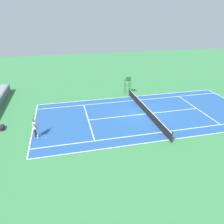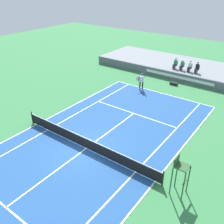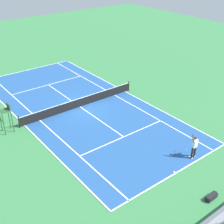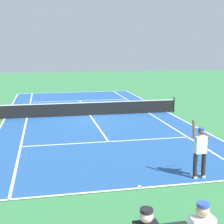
{
  "view_description": "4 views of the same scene",
  "coord_description": "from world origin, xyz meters",
  "views": [
    {
      "loc": [
        -19.88,
        8.63,
        10.23
      ],
      "look_at": [
        -0.67,
        4.01,
        1.0
      ],
      "focal_mm": 34.15,
      "sensor_mm": 36.0,
      "label": 1
    },
    {
      "loc": [
        9.91,
        -10.36,
        10.77
      ],
      "look_at": [
        -0.67,
        4.01,
        1.0
      ],
      "focal_mm": 39.68,
      "sensor_mm": 36.0,
      "label": 2
    },
    {
      "loc": [
        13.15,
        21.96,
        13.53
      ],
      "look_at": [
        -0.67,
        4.01,
        1.0
      ],
      "focal_mm": 49.36,
      "sensor_mm": 36.0,
      "label": 3
    },
    {
      "loc": [
        2.95,
        21.57,
        4.51
      ],
      "look_at": [
        -0.67,
        4.01,
        1.0
      ],
      "focal_mm": 53.17,
      "sensor_mm": 36.0,
      "label": 4
    }
  ],
  "objects": [
    {
      "name": "tennis_ball",
      "position": [
        -2.61,
        10.58,
        0.03
      ],
      "size": [
        0.07,
        0.07,
        0.07
      ],
      "primitive_type": "sphere",
      "color": "#D1E533",
      "rests_on": "ground"
    },
    {
      "name": "net",
      "position": [
        0.0,
        0.0,
        0.52
      ],
      "size": [
        11.98,
        0.1,
        1.07
      ],
      "color": "black",
      "rests_on": "ground"
    },
    {
      "name": "umpire_chair",
      "position": [
        6.84,
        0.0,
        1.56
      ],
      "size": [
        0.77,
        0.77,
        2.44
      ],
      "color": "#2D562D",
      "rests_on": "ground"
    },
    {
      "name": "court",
      "position": [
        0.0,
        0.0,
        0.01
      ],
      "size": [
        11.08,
        23.88,
        0.03
      ],
      "color": "#235193",
      "rests_on": "ground"
    },
    {
      "name": "ground_plane",
      "position": [
        0.0,
        0.0,
        0.0
      ],
      "size": [
        80.0,
        80.0,
        0.0
      ],
      "primitive_type": "plane",
      "color": "#387F47"
    },
    {
      "name": "tennis_player",
      "position": [
        -2.25,
        11.44,
        0.99
      ],
      "size": [
        0.76,
        0.64,
        2.08
      ],
      "color": "#232328",
      "rests_on": "ground"
    },
    {
      "name": "equipment_bag",
      "position": [
        0.08,
        14.77,
        0.16
      ],
      "size": [
        0.91,
        0.34,
        0.32
      ],
      "color": "black",
      "rests_on": "ground"
    }
  ]
}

